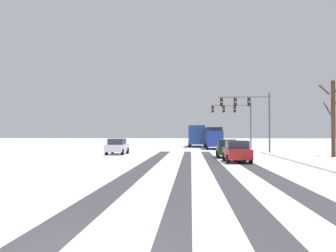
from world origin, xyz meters
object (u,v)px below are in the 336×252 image
at_px(traffic_signal_far_right, 235,115).
at_px(box_truck_delivery, 214,137).
at_px(car_white_lead, 117,146).
at_px(car_dark_green_second, 227,148).
at_px(bus_oncoming, 197,134).
at_px(car_red_third, 237,151).
at_px(bare_tree_sidewalk_far, 333,114).
at_px(traffic_signal_near_right, 249,109).

xyz_separation_m(traffic_signal_far_right, box_truck_delivery, (-2.94, -0.36, -3.14)).
xyz_separation_m(car_white_lead, car_dark_green_second, (10.81, -4.16, 0.00)).
distance_m(bus_oncoming, box_truck_delivery, 9.16).
xyz_separation_m(car_white_lead, bus_oncoming, (8.65, 22.76, 1.18)).
distance_m(car_dark_green_second, car_red_third, 5.30).
bearing_deg(bare_tree_sidewalk_far, car_white_lead, 172.13).
height_order(traffic_signal_far_right, bare_tree_sidewalk_far, bare_tree_sidewalk_far).
height_order(box_truck_delivery, bare_tree_sidewalk_far, bare_tree_sidewalk_far).
xyz_separation_m(car_white_lead, bare_tree_sidewalk_far, (20.67, -2.86, 3.15)).
relative_size(traffic_signal_near_right, box_truck_delivery, 0.87).
bearing_deg(car_white_lead, bus_oncoming, 69.19).
relative_size(bus_oncoming, box_truck_delivery, 1.49).
height_order(traffic_signal_far_right, car_dark_green_second, traffic_signal_far_right).
relative_size(traffic_signal_near_right, car_red_third, 1.57).
height_order(traffic_signal_near_right, traffic_signal_far_right, same).
relative_size(traffic_signal_far_right, bus_oncoming, 0.59).
bearing_deg(traffic_signal_near_right, car_white_lead, -170.20).
xyz_separation_m(car_white_lead, box_truck_delivery, (10.80, 13.86, 0.82)).
distance_m(traffic_signal_near_right, traffic_signal_far_right, 11.83).
xyz_separation_m(traffic_signal_near_right, bare_tree_sidewalk_far, (6.82, -5.25, -0.81)).
bearing_deg(car_white_lead, car_dark_green_second, -21.03).
height_order(bus_oncoming, box_truck_delivery, bus_oncoming).
distance_m(traffic_signal_near_right, car_white_lead, 14.60).
relative_size(car_dark_green_second, car_red_third, 1.00).
height_order(car_red_third, bus_oncoming, bus_oncoming).
distance_m(car_white_lead, car_dark_green_second, 11.58).
bearing_deg(car_dark_green_second, bare_tree_sidewalk_far, 7.51).
bearing_deg(traffic_signal_far_right, car_white_lead, -134.01).
height_order(traffic_signal_far_right, bus_oncoming, traffic_signal_far_right).
xyz_separation_m(traffic_signal_near_right, car_white_lead, (-13.85, -2.39, -3.95)).
distance_m(traffic_signal_near_right, car_dark_green_second, 8.23).
bearing_deg(box_truck_delivery, bare_tree_sidewalk_far, -59.45).
distance_m(traffic_signal_near_right, box_truck_delivery, 12.27).
bearing_deg(bus_oncoming, traffic_signal_near_right, -75.68).
height_order(car_white_lead, car_red_third, same).
relative_size(car_red_third, bus_oncoming, 0.37).
bearing_deg(traffic_signal_near_right, box_truck_delivery, 104.88).
height_order(traffic_signal_near_right, box_truck_delivery, traffic_signal_near_right).
relative_size(box_truck_delivery, bare_tree_sidewalk_far, 1.02).
distance_m(traffic_signal_near_right, bus_oncoming, 21.20).
height_order(car_dark_green_second, box_truck_delivery, box_truck_delivery).
bearing_deg(traffic_signal_far_right, car_red_third, -96.52).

